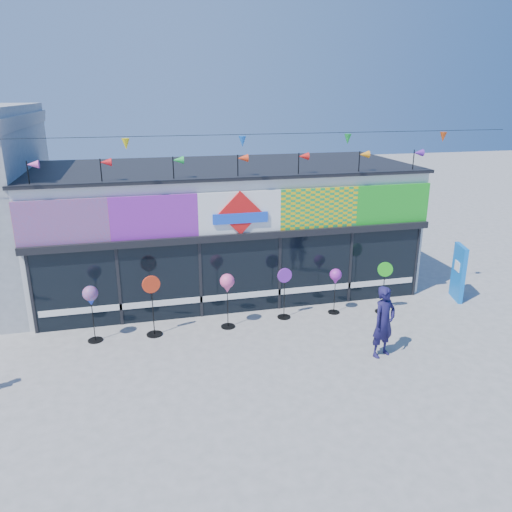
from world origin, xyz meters
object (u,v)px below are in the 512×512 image
object	(u,v)px
spinner_0	(91,297)
spinner_3	(284,292)
spinner_5	(384,286)
adult_man	(384,322)
spinner_2	(227,285)
spinner_1	(153,304)
spinner_4	(336,278)
blue_sign	(458,272)

from	to	relation	value
spinner_0	spinner_3	xyz separation A→B (m)	(5.35, 0.20, -0.44)
spinner_5	adult_man	bearing A→B (deg)	-117.51
spinner_2	spinner_5	world-z (taller)	spinner_2
spinner_5	spinner_0	bearing A→B (deg)	179.10
spinner_1	spinner_4	distance (m)	5.37
blue_sign	adult_man	xyz separation A→B (m)	(-4.05, -2.78, 0.02)
spinner_5	spinner_2	bearing A→B (deg)	178.70
spinner_0	spinner_1	distance (m)	1.60
spinner_1	adult_man	xyz separation A→B (m)	(5.54, -2.50, 0.01)
spinner_4	spinner_1	bearing A→B (deg)	-177.88
spinner_2	spinner_5	bearing A→B (deg)	-1.30
spinner_3	spinner_2	bearing A→B (deg)	-172.53
blue_sign	spinner_4	size ratio (longest dim) A/B	1.27
blue_sign	spinner_2	xyz separation A→B (m)	(-7.54, -0.28, 0.38)
blue_sign	spinner_4	distance (m)	4.25
blue_sign	spinner_5	xyz separation A→B (m)	(-2.81, -0.39, -0.05)
spinner_3	spinner_4	world-z (taller)	spinner_3
spinner_2	spinner_5	size ratio (longest dim) A/B	1.00
blue_sign	adult_man	size ratio (longest dim) A/B	0.97
blue_sign	spinner_5	world-z (taller)	blue_sign
spinner_2	spinner_3	bearing A→B (deg)	7.47
spinner_2	adult_man	xyz separation A→B (m)	(3.49, -2.50, -0.36)
spinner_1	spinner_5	world-z (taller)	spinner_1
spinner_5	blue_sign	bearing A→B (deg)	7.92
spinner_2	spinner_4	distance (m)	3.31
spinner_1	spinner_2	world-z (taller)	spinner_1
spinner_1	adult_man	bearing A→B (deg)	-24.27
spinner_0	spinner_2	bearing A→B (deg)	-0.38
blue_sign	spinner_3	size ratio (longest dim) A/B	1.16
spinner_5	adult_man	size ratio (longest dim) A/B	0.86
spinner_3	spinner_5	distance (m)	3.02
spinner_3	spinner_5	xyz separation A→B (m)	(3.01, -0.33, 0.03)
spinner_0	spinner_4	world-z (taller)	spinner_0
blue_sign	spinner_1	bearing A→B (deg)	-162.59
spinner_1	spinner_5	distance (m)	6.79
blue_sign	adult_man	bearing A→B (deg)	-129.80
blue_sign	spinner_1	distance (m)	9.60
spinner_1	spinner_2	size ratio (longest dim) A/B	1.08
spinner_1	spinner_5	bearing A→B (deg)	-0.90
spinner_0	spinner_3	size ratio (longest dim) A/B	1.02
blue_sign	spinner_5	bearing A→B (deg)	-156.37
spinner_1	spinner_0	bearing A→B (deg)	179.07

